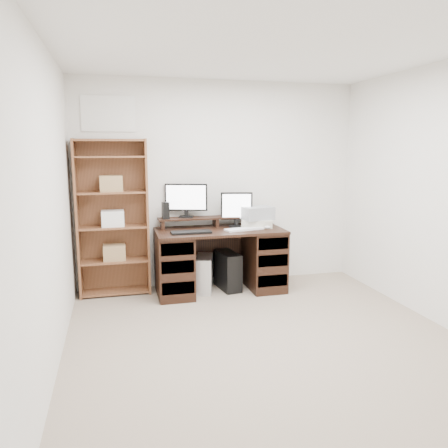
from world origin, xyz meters
name	(u,v)px	position (x,y,z in m)	size (l,w,h in m)	color
room	(277,205)	(0.00, 0.00, 1.25)	(3.54, 4.04, 2.54)	tan
desk	(220,259)	(-0.08, 1.64, 0.39)	(1.50, 0.70, 0.75)	black
riser_shelf	(216,219)	(-0.08, 1.85, 0.84)	(1.40, 0.22, 0.12)	black
monitor_wide	(186,199)	(-0.43, 1.89, 1.10)	(0.50, 0.20, 0.40)	black
monitor_small	(237,208)	(0.16, 1.77, 0.98)	(0.38, 0.18, 0.42)	black
speaker	(166,211)	(-0.69, 1.83, 0.97)	(0.08, 0.08, 0.20)	black
keyboard_black	(191,232)	(-0.45, 1.48, 0.76)	(0.45, 0.15, 0.03)	black
keyboard_white	(244,229)	(0.19, 1.53, 0.76)	(0.46, 0.14, 0.02)	white
mouse	(268,227)	(0.49, 1.54, 0.77)	(0.10, 0.07, 0.04)	silver
printer	(257,223)	(0.40, 1.70, 0.80)	(0.37, 0.28, 0.09)	beige
basket	(257,213)	(0.40, 1.70, 0.92)	(0.36, 0.26, 0.15)	#93979C
tower_silver	(204,273)	(-0.26, 1.68, 0.21)	(0.19, 0.42, 0.42)	silver
tower_black	(228,271)	(0.03, 1.68, 0.23)	(0.26, 0.48, 0.45)	black
bookshelf	(113,216)	(-1.29, 1.86, 0.92)	(0.80, 0.30, 1.80)	brown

